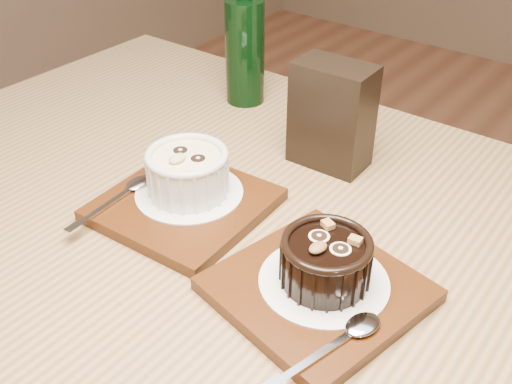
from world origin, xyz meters
TOP-DOWN VIEW (x-y plane):
  - table at (-0.13, -0.14)m, footprint 1.21×0.81m
  - tray_left at (-0.25, -0.14)m, footprint 0.19×0.19m
  - doily_left at (-0.25, -0.12)m, footprint 0.13×0.13m
  - ramekin_white at (-0.25, -0.12)m, footprint 0.10×0.10m
  - spoon_left at (-0.31, -0.19)m, footprint 0.04×0.14m
  - tray_right at (-0.04, -0.16)m, footprint 0.21×0.21m
  - doily_right at (-0.04, -0.16)m, footprint 0.13×0.13m
  - ramekin_dark at (-0.04, -0.16)m, footprint 0.09×0.09m
  - spoon_right at (0.01, -0.22)m, footprint 0.06×0.14m
  - condiment_stand at (-0.17, 0.06)m, footprint 0.10×0.06m
  - green_bottle at (-0.38, 0.14)m, footprint 0.06×0.06m

SIDE VIEW (x-z plane):
  - table at x=-0.13m, z-range 0.28..1.03m
  - tray_left at x=-0.25m, z-range 0.75..0.76m
  - tray_right at x=-0.04m, z-range 0.75..0.76m
  - doily_left at x=-0.25m, z-range 0.77..0.77m
  - doily_right at x=-0.04m, z-range 0.77..0.77m
  - spoon_left at x=-0.31m, z-range 0.77..0.77m
  - spoon_right at x=0.01m, z-range 0.77..0.77m
  - ramekin_dark at x=-0.04m, z-range 0.77..0.82m
  - ramekin_white at x=-0.25m, z-range 0.77..0.83m
  - condiment_stand at x=-0.17m, z-range 0.75..0.89m
  - green_bottle at x=-0.38m, z-range 0.72..0.95m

